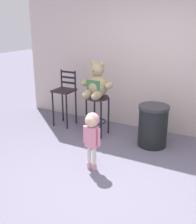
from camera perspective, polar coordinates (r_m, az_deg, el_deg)
The scene contains 7 objects.
ground_plane at distance 3.87m, azimuth 2.02°, elevation -14.21°, with size 24.00×24.00×0.00m, color slate.
building_wall at distance 5.39m, azimuth 13.55°, elevation 15.30°, with size 6.01×0.30×3.66m, color beige.
bar_stool_with_teddy at distance 5.16m, azimuth -0.08°, elevation 0.93°, with size 0.40×0.40×0.74m.
teddy_bear at distance 5.01m, azimuth -0.26°, elevation 5.61°, with size 0.61×0.55×0.64m.
child_walking at distance 3.93m, azimuth -1.24°, elevation -3.45°, with size 0.27×0.22×0.85m.
trash_bin at distance 4.85m, azimuth 10.99°, elevation -2.72°, with size 0.51×0.51×0.71m.
bar_chair_empty at distance 5.66m, azimuth -6.70°, elevation 3.66°, with size 0.39×0.39×1.09m.
Camera 1 is at (1.44, -2.91, 2.10)m, focal length 45.42 mm.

